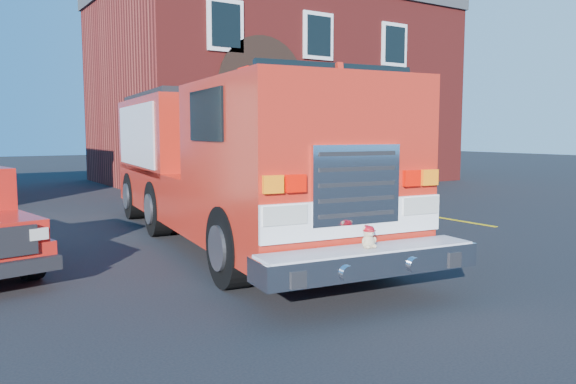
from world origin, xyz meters
TOP-DOWN VIEW (x-y plane):
  - ground at (0.00, 0.00)m, footprint 100.00×100.00m
  - parking_stripe_near at (6.50, 1.00)m, footprint 0.12×3.00m
  - parking_stripe_mid at (6.50, 4.00)m, footprint 0.12×3.00m
  - parking_stripe_far at (6.50, 7.00)m, footprint 0.12×3.00m
  - fire_station at (8.99, 13.98)m, footprint 15.20×10.20m
  - fire_engine at (0.29, 1.64)m, footprint 4.22×10.90m
  - secondary_truck at (4.64, 6.35)m, footprint 4.18×8.86m

SIDE VIEW (x-z plane):
  - ground at x=0.00m, z-range 0.00..0.00m
  - parking_stripe_near at x=6.50m, z-range 0.00..0.01m
  - parking_stripe_mid at x=6.50m, z-range 0.00..0.01m
  - parking_stripe_far at x=6.50m, z-range 0.00..0.01m
  - secondary_truck at x=4.64m, z-range 0.12..2.89m
  - fire_engine at x=0.29m, z-range 0.06..3.33m
  - fire_station at x=8.99m, z-range 0.03..8.48m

